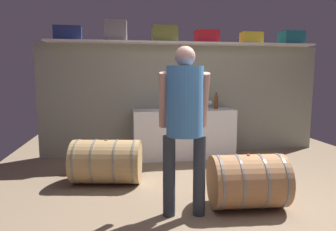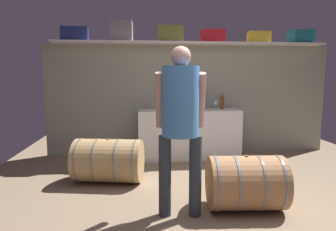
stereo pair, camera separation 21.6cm
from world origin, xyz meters
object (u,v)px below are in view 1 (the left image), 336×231
Objects in this scene: toolcase_yellow at (251,38)px; toolcase_olive at (165,34)px; winemaker_pouring at (185,114)px; toolcase_grey at (116,31)px; toolcase_navy at (68,33)px; toolcase_teal at (291,38)px; wine_glass at (210,103)px; wine_bottle_amber at (216,101)px; work_cabinet at (183,133)px; wine_barrel_near at (248,181)px; toolcase_red at (207,37)px; wine_bottle_clear at (198,101)px; wine_barrel_far at (107,161)px; red_funnel at (190,106)px.

toolcase_olive is at bearing -179.48° from toolcase_yellow.
toolcase_grey is at bearing 112.34° from winemaker_pouring.
toolcase_navy is 1.11× the size of toolcase_teal.
wine_glass is (0.80, -0.09, -1.19)m from toolcase_olive.
toolcase_teal is (2.36, 0.00, -0.02)m from toolcase_olive.
toolcase_yellow is at bearing 6.56° from wine_glass.
winemaker_pouring reaches higher than wine_bottle_amber.
wine_glass is (0.50, 0.09, 0.52)m from work_cabinet.
toolcase_olive reaches higher than wine_barrel_near.
toolcase_red is at bearing 3.76° from toolcase_grey.
toolcase_olive is (1.60, 0.00, 0.02)m from toolcase_navy.
wine_barrel_near is (-0.33, -2.15, -0.68)m from wine_bottle_amber.
toolcase_olive is at bearing 178.60° from toolcase_teal.
toolcase_red is 2.74m from winemaker_pouring.
wine_bottle_clear is (2.16, -0.15, -1.12)m from toolcase_navy.
toolcase_yellow is at bearing 36.73° from wine_barrel_far.
toolcase_grey is 1.57m from toolcase_red.
toolcase_yellow is 2.56× the size of wine_glass.
toolcase_red is 1.17m from wine_glass.
toolcase_navy reaches higher than toolcase_yellow.
toolcase_red is 2.81m from wine_barrel_far.
wine_bottle_clear reaches higher than wine_barrel_near.
toolcase_grey is at bearing 173.89° from wine_bottle_clear.
toolcase_red reaches higher than work_cabinet.
toolcase_yellow is (1.58, 0.00, -0.04)m from toolcase_olive.
wine_bottle_clear is at bearing -171.23° from toolcase_yellow.
wine_glass is at bearing -55.86° from toolcase_red.
work_cabinet is at bearing 50.96° from wine_barrel_far.
toolcase_teal reaches higher than wine_barrel_far.
toolcase_grey is 1.21× the size of wine_bottle_amber.
wine_glass reaches higher than wine_barrel_far.
toolcase_teal reaches higher than wine_bottle_amber.
toolcase_yellow is at bearing 8.25° from wine_bottle_clear.
toolcase_grey is 3.24× the size of red_funnel.
toolcase_teal reaches higher than work_cabinet.
wine_bottle_clear is at bearing -139.50° from toolcase_red.
toolcase_navy reaches higher than wine_glass.
toolcase_olive is 1.32× the size of wine_bottle_clear.
work_cabinet is at bearing -169.97° from wine_glass.
wine_bottle_clear is at bearing -6.61° from toolcase_navy.
toolcase_olive is 1.28m from wine_bottle_clear.
toolcase_olive is 1.58m from toolcase_yellow.
wine_bottle_clear is at bearing -179.02° from wine_bottle_amber.
toolcase_navy is 2.97m from winemaker_pouring.
wine_bottle_amber is at bearing 0.98° from wine_bottle_clear.
wine_bottle_amber is at bearing -167.67° from toolcase_yellow.
wine_barrel_far is at bearing -140.98° from toolcase_red.
wine_barrel_near is at bearing -98.79° from wine_bottle_amber.
wine_barrel_far is (-0.98, -1.29, -1.84)m from toolcase_olive.
toolcase_navy is 2.56m from work_cabinet.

